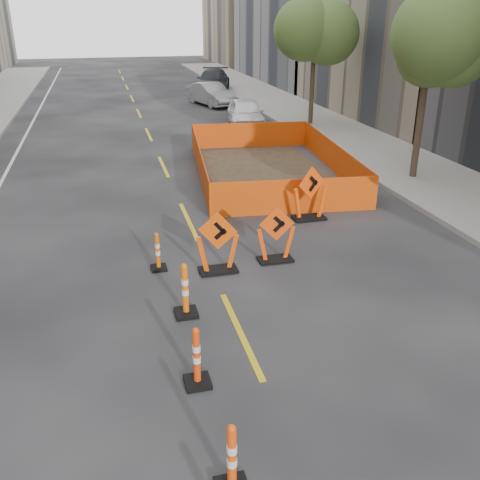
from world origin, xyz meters
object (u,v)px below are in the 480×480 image
object	(u,v)px
chevron_sign_center	(276,234)
chevron_sign_right	(310,193)
parked_car_far	(213,81)
channelizer_3	(232,459)
channelizer_4	(197,357)
parked_car_near	(246,113)
parked_car_mid	(211,94)
channelizer_5	(185,290)
channelizer_6	(158,251)
chevron_sign_left	(218,242)

from	to	relation	value
chevron_sign_center	chevron_sign_right	world-z (taller)	chevron_sign_right
parked_car_far	channelizer_3	bearing A→B (deg)	-85.62
channelizer_4	parked_car_far	distance (m)	33.31
parked_car_near	parked_car_mid	world-z (taller)	parked_car_near
parked_car_mid	chevron_sign_center	bearing A→B (deg)	-114.25
channelizer_5	parked_car_mid	distance (m)	25.53
channelizer_6	parked_car_far	distance (m)	29.10
chevron_sign_left	chevron_sign_center	world-z (taller)	chevron_sign_left
chevron_sign_right	parked_car_mid	xyz separation A→B (m)	(1.31, 20.54, -0.10)
channelizer_4	parked_car_mid	world-z (taller)	parked_car_mid
channelizer_4	channelizer_5	size ratio (longest dim) A/B	0.94
chevron_sign_center	channelizer_6	bearing A→B (deg)	179.79
channelizer_3	chevron_sign_left	xyz separation A→B (m)	(1.14, 6.07, 0.21)
channelizer_4	parked_car_near	world-z (taller)	parked_car_near
channelizer_4	parked_car_mid	xyz separation A→B (m)	(5.76, 27.08, 0.15)
channelizer_4	chevron_sign_right	xyz separation A→B (m)	(4.45, 6.55, 0.26)
parked_car_near	channelizer_6	bearing A→B (deg)	-103.05
parked_car_far	chevron_sign_left	bearing A→B (deg)	-85.78
parked_car_mid	chevron_sign_left	bearing A→B (deg)	-117.69
channelizer_5	parked_car_near	world-z (taller)	parked_car_near
parked_car_near	channelizer_3	bearing A→B (deg)	-96.43
channelizer_6	chevron_sign_right	world-z (taller)	chevron_sign_right
channelizer_4	chevron_sign_left	size ratio (longest dim) A/B	0.72
channelizer_5	chevron_sign_right	world-z (taller)	chevron_sign_right
chevron_sign_left	parked_car_mid	xyz separation A→B (m)	(4.57, 23.19, -0.05)
chevron_sign_right	chevron_sign_center	bearing A→B (deg)	-150.77
channelizer_3	channelizer_4	distance (m)	2.18
chevron_sign_left	chevron_sign_right	size ratio (longest dim) A/B	0.94
chevron_sign_center	channelizer_3	bearing A→B (deg)	-107.87
channelizer_4	parked_car_near	distance (m)	20.65
channelizer_3	parked_car_mid	size ratio (longest dim) A/B	0.25
channelizer_5	chevron_sign_right	bearing A→B (deg)	45.52
parked_car_near	chevron_sign_center	bearing A→B (deg)	-93.44
channelizer_3	chevron_sign_center	xyz separation A→B (m)	(2.60, 6.30, 0.17)
channelizer_3	channelizer_6	distance (m)	6.53
parked_car_mid	parked_car_far	size ratio (longest dim) A/B	0.75
channelizer_6	chevron_sign_left	xyz separation A→B (m)	(1.32, -0.46, 0.28)
channelizer_6	chevron_sign_right	distance (m)	5.10
channelizer_6	parked_car_near	distance (m)	16.59
channelizer_5	chevron_sign_right	size ratio (longest dim) A/B	0.72
chevron_sign_center	parked_car_mid	bearing A→B (deg)	86.84
channelizer_3	parked_car_mid	world-z (taller)	parked_car_mid
parked_car_far	chevron_sign_center	bearing A→B (deg)	-83.02
channelizer_4	chevron_sign_center	size ratio (longest dim) A/B	0.76
channelizer_5	chevron_sign_left	distance (m)	2.01
channelizer_3	channelizer_6	bearing A→B (deg)	91.65
channelizer_3	channelizer_4	world-z (taller)	channelizer_4
channelizer_5	parked_car_near	distance (m)	18.53
chevron_sign_left	parked_car_far	xyz separation A→B (m)	(5.85, 28.66, 0.07)
channelizer_3	chevron_sign_center	world-z (taller)	chevron_sign_center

